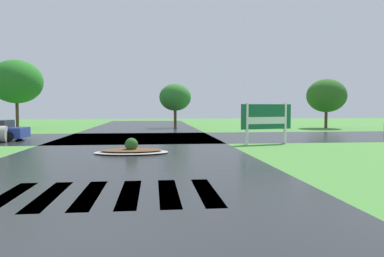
{
  "coord_description": "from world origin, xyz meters",
  "views": [
    {
      "loc": [
        1.01,
        -4.88,
        1.99
      ],
      "look_at": [
        2.61,
        10.16,
        1.12
      ],
      "focal_mm": 34.04,
      "sensor_mm": 36.0,
      "label": 1
    }
  ],
  "objects": [
    {
      "name": "estate_billboard",
      "position": [
        7.16,
        14.45,
        1.41
      ],
      "size": [
        3.0,
        0.78,
        2.22
      ],
      "rotation": [
        0.0,
        0.0,
        3.37
      ],
      "color": "white",
      "rests_on": "ground"
    },
    {
      "name": "median_island",
      "position": [
        0.05,
        10.96,
        0.14
      ],
      "size": [
        3.21,
        1.73,
        0.68
      ],
      "color": "#9E9B93",
      "rests_on": "ground"
    },
    {
      "name": "crosswalk_stripes",
      "position": [
        0.0,
        3.54,
        0.0
      ],
      "size": [
        4.95,
        2.93,
        0.01
      ],
      "color": "white",
      "rests_on": "ground"
    },
    {
      "name": "asphalt_roadway",
      "position": [
        0.0,
        10.0,
        0.0
      ],
      "size": [
        10.03,
        80.0,
        0.01
      ],
      "primitive_type": "cube",
      "color": "#232628",
      "rests_on": "ground"
    },
    {
      "name": "asphalt_cross_road",
      "position": [
        0.0,
        19.2,
        0.0
      ],
      "size": [
        90.0,
        9.02,
        0.01
      ],
      "primitive_type": "cube",
      "color": "#232628",
      "rests_on": "ground"
    },
    {
      "name": "background_treeline",
      "position": [
        -7.74,
        29.94,
        3.86
      ],
      "size": [
        47.03,
        6.19,
        6.43
      ],
      "color": "#4C3823",
      "rests_on": "ground"
    }
  ]
}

